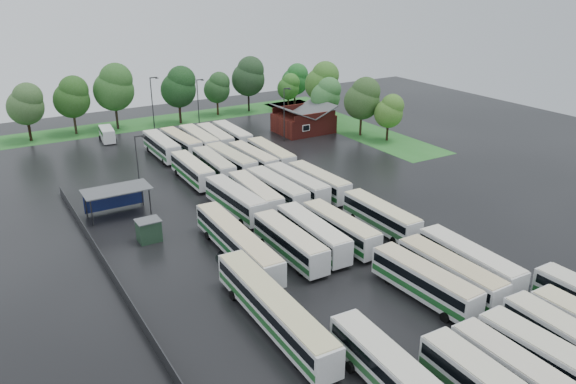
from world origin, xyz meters
TOP-DOWN VIEW (x-y plane):
  - ground at (0.00, 0.00)m, footprint 160.00×160.00m
  - brick_building at (24.00, 42.77)m, footprint 10.07×8.60m
  - wash_shed at (-17.20, 22.02)m, footprint 8.20×4.20m
  - utility_hut at (-16.20, 12.60)m, footprint 2.70×2.20m
  - grass_strip_north at (2.00, 64.80)m, footprint 80.00×10.00m
  - grass_strip_east at (34.00, 42.80)m, footprint 10.00×50.00m
  - west_fence at (-22.20, 8.00)m, footprint 0.10×50.00m
  - bus_r0c1 at (-1.31, -25.98)m, footprint 2.50×11.56m
  - bus_r0c2 at (1.88, -26.35)m, footprint 3.03×12.15m
  - bus_r0c3 at (5.25, -25.68)m, footprint 2.87×11.98m
  - bus_r1c2 at (2.11, -12.61)m, footprint 3.08×11.93m
  - bus_r1c3 at (5.30, -12.71)m, footprint 2.66×12.02m
  - bus_r1c4 at (8.59, -12.15)m, footprint 2.95×12.25m
  - bus_r2c0 at (-4.51, 0.86)m, footprint 2.66×11.98m
  - bus_r2c1 at (-1.26, 1.35)m, footprint 2.94×12.14m
  - bus_r2c2 at (2.19, 0.94)m, footprint 2.70×11.81m
  - bus_r2c4 at (8.37, 1.21)m, footprint 2.52×11.72m
  - bus_r3c0 at (-4.25, 14.61)m, footprint 2.99×12.25m
  - bus_r3c1 at (-1.27, 14.87)m, footprint 3.12×12.11m
  - bus_r3c2 at (1.97, 14.87)m, footprint 2.86×12.24m
  - bus_r3c3 at (5.16, 15.01)m, footprint 3.12×12.22m
  - bus_r3c4 at (8.44, 14.56)m, footprint 2.89×11.82m
  - bus_r4c0 at (-4.57, 28.18)m, footprint 2.73×11.74m
  - bus_r4c1 at (-1.01, 28.55)m, footprint 2.90×11.75m
  - bus_r4c2 at (1.94, 28.74)m, footprint 3.08×12.29m
  - bus_r4c3 at (5.38, 28.21)m, footprint 2.83×11.82m
  - bus_r4c4 at (8.58, 28.12)m, footprint 3.01×12.20m
  - bus_r5c0 at (-4.43, 41.89)m, footprint 2.62×12.00m
  - bus_r5c1 at (-1.03, 42.03)m, footprint 3.15×12.09m
  - bus_r5c2 at (2.12, 41.75)m, footprint 2.81×12.26m
  - bus_r5c3 at (5.13, 41.72)m, footprint 3.01×11.86m
  - bus_r5c4 at (8.40, 41.73)m, footprint 2.85×11.96m
  - artic_bus_west_b at (-9.28, 3.86)m, footprint 2.92×17.54m
  - artic_bus_west_c at (-12.33, -9.34)m, footprint 3.00×18.01m
  - minibus at (-9.84, 55.85)m, footprint 2.72×5.92m
  - tree_north_0 at (-21.53, 63.25)m, footprint 6.41×6.41m
  - tree_north_1 at (-13.47, 63.93)m, footprint 6.66×6.66m
  - tree_north_2 at (-5.65, 63.55)m, footprint 7.70×7.70m
  - tree_north_3 at (6.44, 61.14)m, footprint 6.98×6.98m
  - tree_north_4 at (15.86, 63.79)m, footprint 5.55×5.55m
  - tree_north_5 at (23.13, 63.39)m, footprint 7.21×7.21m
  - tree_north_6 at (33.83, 61.50)m, footprint 5.94×5.94m
  - tree_east_0 at (34.12, 29.92)m, footprint 5.16×5.16m
  - tree_east_1 at (32.10, 35.16)m, footprint 6.62×6.62m
  - tree_east_2 at (30.49, 44.55)m, footprint 5.84×5.83m
  - tree_east_3 at (33.92, 50.92)m, footprint 7.03×7.03m
  - tree_east_4 at (31.23, 60.01)m, footprint 4.88×4.88m
  - lamp_post_ne at (17.67, 39.15)m, footprint 1.49×0.29m
  - lamp_post_nw at (-13.42, 24.20)m, footprint 1.42×0.28m
  - lamp_post_back_w at (-0.80, 56.03)m, footprint 1.65×0.32m
  - lamp_post_back_e at (7.52, 54.19)m, footprint 1.52×0.30m
  - puddle_0 at (0.65, -21.47)m, footprint 3.75×3.75m
  - puddle_1 at (5.19, -20.02)m, footprint 3.99×3.99m
  - puddle_2 at (-8.61, 3.48)m, footprint 6.39×6.39m
  - puddle_3 at (6.49, -4.73)m, footprint 4.25×4.25m
  - puddle_4 at (11.76, -17.02)m, footprint 2.70×2.70m

SIDE VIEW (x-z plane):
  - ground at x=0.00m, z-range 0.00..0.00m
  - puddle_0 at x=0.65m, z-range 0.00..0.01m
  - puddle_1 at x=5.19m, z-range 0.00..0.01m
  - puddle_2 at x=-8.61m, z-range 0.00..0.01m
  - puddle_3 at x=6.49m, z-range 0.00..0.01m
  - puddle_4 at x=11.76m, z-range 0.00..0.01m
  - grass_strip_north at x=2.00m, z-range 0.00..0.01m
  - grass_strip_east at x=34.00m, z-range 0.00..0.01m
  - west_fence at x=-22.20m, z-range 0.00..1.20m
  - utility_hut at x=-16.20m, z-range 0.01..2.63m
  - minibus at x=-9.84m, z-range 0.14..2.64m
  - bus_r0c1 at x=-1.31m, z-range 0.16..3.38m
  - bus_r4c1 at x=-1.01m, z-range 0.16..3.41m
  - bus_r4c0 at x=-4.57m, z-range 0.16..3.42m
  - bus_r2c4 at x=8.37m, z-range 0.16..3.42m
  - bus_r3c4 at x=8.44m, z-range 0.16..3.43m
  - artic_bus_west_b at x=-9.28m, z-range 0.18..3.42m
  - bus_r4c3 at x=5.38m, z-range 0.16..3.44m
  - bus_r5c3 at x=5.13m, z-range 0.16..3.44m
  - bus_r2c2 at x=2.19m, z-range 0.16..3.44m
  - bus_r1c2 at x=2.11m, z-range 0.16..3.46m
  - bus_r5c4 at x=8.40m, z-range 0.17..3.47m
  - bus_r0c3 at x=5.25m, z-range 0.17..3.48m
  - bus_r2c0 at x=-4.51m, z-range 0.17..3.49m
  - bus_r5c1 at x=-1.03m, z-range 0.17..3.50m
  - bus_r5c0 at x=-4.43m, z-range 0.17..3.50m
  - bus_r1c3 at x=5.30m, z-range 0.17..3.51m
  - bus_r3c1 at x=-1.27m, z-range 0.17..3.51m
  - bus_r0c2 at x=1.88m, z-range 0.17..3.53m
  - artic_bus_west_c at x=-12.33m, z-range 0.18..3.51m
  - bus_r2c1 at x=-1.26m, z-range 0.17..3.53m
  - bus_r3c3 at x=5.16m, z-range 0.17..3.54m
  - bus_r4c4 at x=8.58m, z-range 0.17..3.54m
  - bus_r3c0 at x=-4.25m, z-range 0.17..3.56m
  - bus_r1c4 at x=8.59m, z-range 0.17..3.56m
  - bus_r3c2 at x=1.97m, z-range 0.17..3.56m
  - brick_building at x=24.00m, z-range -0.83..4.56m
  - bus_r4c2 at x=1.94m, z-range 0.17..3.56m
  - bus_r5c2 at x=2.12m, z-range 0.17..3.57m
  - wash_shed at x=-17.20m, z-range 1.20..4.78m
  - tree_east_4 at x=31.23m, z-range 1.16..9.24m
  - lamp_post_nw at x=-13.42m, z-range 0.75..9.99m
  - tree_east_0 at x=34.12m, z-range 1.22..9.76m
  - lamp_post_ne at x=17.67m, z-range 0.78..10.46m
  - lamp_post_back_e at x=7.52m, z-range 0.79..10.64m
  - tree_north_4 at x=15.86m, z-range 1.32..10.51m
  - tree_east_2 at x=30.49m, z-range 1.38..11.03m
  - lamp_post_back_w at x=-0.80m, z-range 0.86..11.59m
  - tree_north_6 at x=33.83m, z-range 1.41..11.24m
  - tree_north_0 at x=-21.53m, z-range 1.52..12.14m
  - tree_east_1 at x=32.10m, z-range 1.57..12.54m
  - tree_north_1 at x=-13.47m, z-range 1.58..12.61m
  - tree_north_3 at x=6.44m, z-range 1.66..13.22m
  - tree_east_3 at x=33.92m, z-range 1.67..13.30m
  - tree_north_5 at x=23.13m, z-range 1.71..13.65m
  - tree_north_2 at x=-5.65m, z-range 1.83..14.58m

